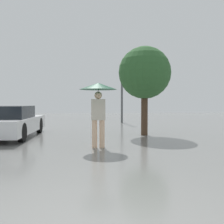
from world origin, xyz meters
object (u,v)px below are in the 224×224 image
at_px(parked_car_farthest, 11,122).
at_px(street_lamp, 122,85).
at_px(pedestrian, 98,96).
at_px(tree, 145,73).

height_order(parked_car_farthest, street_lamp, street_lamp).
xyz_separation_m(pedestrian, street_lamp, (1.76, 9.33, 0.96)).
distance_m(pedestrian, parked_car_farthest, 4.39).
bearing_deg(pedestrian, parked_car_farthest, 142.57).
xyz_separation_m(pedestrian, tree, (1.98, 2.82, 1.03)).
bearing_deg(parked_car_farthest, street_lamp, 52.45).
xyz_separation_m(parked_car_farthest, tree, (5.38, 0.21, 2.00)).
relative_size(parked_car_farthest, street_lamp, 1.09).
xyz_separation_m(pedestrian, parked_car_farthest, (-3.40, 2.60, -0.98)).
bearing_deg(street_lamp, pedestrian, -100.72).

